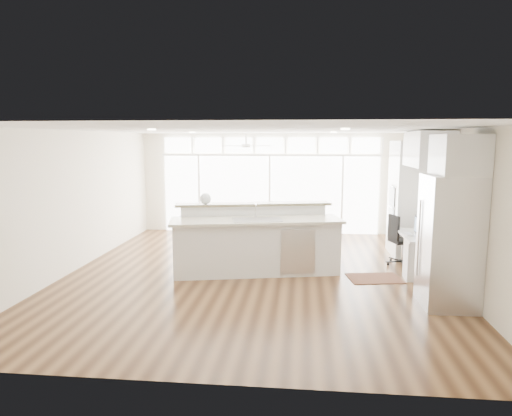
# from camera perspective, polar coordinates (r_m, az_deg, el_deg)

# --- Properties ---
(floor) EXTENTS (7.00, 8.00, 0.02)m
(floor) POSITION_cam_1_polar(r_m,az_deg,el_deg) (8.76, -0.22, -8.26)
(floor) COLOR #3F2513
(floor) RESTS_ON ground
(ceiling) EXTENTS (7.00, 8.00, 0.02)m
(ceiling) POSITION_cam_1_polar(r_m,az_deg,el_deg) (8.39, -0.24, 9.75)
(ceiling) COLOR white
(ceiling) RESTS_ON wall_back
(wall_back) EXTENTS (7.00, 0.04, 2.70)m
(wall_back) POSITION_cam_1_polar(r_m,az_deg,el_deg) (12.43, 1.75, 3.10)
(wall_back) COLOR white
(wall_back) RESTS_ON floor
(wall_front) EXTENTS (7.00, 0.04, 2.70)m
(wall_front) POSITION_cam_1_polar(r_m,az_deg,el_deg) (4.58, -5.62, -6.25)
(wall_front) COLOR white
(wall_front) RESTS_ON floor
(wall_left) EXTENTS (0.04, 8.00, 2.70)m
(wall_left) POSITION_cam_1_polar(r_m,az_deg,el_deg) (9.50, -21.71, 0.84)
(wall_left) COLOR white
(wall_left) RESTS_ON floor
(wall_right) EXTENTS (0.04, 8.00, 2.70)m
(wall_right) POSITION_cam_1_polar(r_m,az_deg,el_deg) (8.82, 23.02, 0.22)
(wall_right) COLOR white
(wall_right) RESTS_ON floor
(glass_wall) EXTENTS (5.80, 0.06, 2.08)m
(glass_wall) POSITION_cam_1_polar(r_m,az_deg,el_deg) (12.40, 1.72, 1.69)
(glass_wall) COLOR white
(glass_wall) RESTS_ON wall_back
(transom_row) EXTENTS (5.90, 0.06, 0.40)m
(transom_row) POSITION_cam_1_polar(r_m,az_deg,el_deg) (12.32, 1.75, 7.85)
(transom_row) COLOR white
(transom_row) RESTS_ON wall_back
(desk_window) EXTENTS (0.04, 0.85, 0.85)m
(desk_window) POSITION_cam_1_polar(r_m,az_deg,el_deg) (9.06, 22.30, 1.74)
(desk_window) COLOR white
(desk_window) RESTS_ON wall_right
(ceiling_fan) EXTENTS (1.16, 1.16, 0.32)m
(ceiling_fan) POSITION_cam_1_polar(r_m,az_deg,el_deg) (11.23, -1.25, 8.30)
(ceiling_fan) COLOR white
(ceiling_fan) RESTS_ON ceiling
(recessed_lights) EXTENTS (3.40, 3.00, 0.02)m
(recessed_lights) POSITION_cam_1_polar(r_m,az_deg,el_deg) (8.59, -0.09, 9.59)
(recessed_lights) COLOR white
(recessed_lights) RESTS_ON ceiling
(oven_cabinet) EXTENTS (0.64, 1.20, 2.50)m
(oven_cabinet) POSITION_cam_1_polar(r_m,az_deg,el_deg) (10.47, 18.40, 1.11)
(oven_cabinet) COLOR white
(oven_cabinet) RESTS_ON floor
(desk_nook) EXTENTS (0.72, 1.30, 0.76)m
(desk_nook) POSITION_cam_1_polar(r_m,az_deg,el_deg) (9.18, 19.91, -5.48)
(desk_nook) COLOR white
(desk_nook) RESTS_ON floor
(upper_cabinets) EXTENTS (0.64, 1.30, 0.64)m
(upper_cabinets) POSITION_cam_1_polar(r_m,az_deg,el_deg) (8.94, 20.80, 6.88)
(upper_cabinets) COLOR white
(upper_cabinets) RESTS_ON wall_right
(refrigerator) EXTENTS (0.76, 0.90, 2.00)m
(refrigerator) POSITION_cam_1_polar(r_m,az_deg,el_deg) (7.49, 23.01, -3.87)
(refrigerator) COLOR silver
(refrigerator) RESTS_ON floor
(fridge_cabinet) EXTENTS (0.64, 0.90, 0.60)m
(fridge_cabinet) POSITION_cam_1_polar(r_m,az_deg,el_deg) (7.35, 24.05, 6.09)
(fridge_cabinet) COLOR white
(fridge_cabinet) RESTS_ON wall_right
(framed_photos) EXTENTS (0.06, 0.22, 0.80)m
(framed_photos) POSITION_cam_1_polar(r_m,az_deg,el_deg) (9.67, 21.23, 1.29)
(framed_photos) COLOR black
(framed_photos) RESTS_ON wall_right
(kitchen_island) EXTENTS (3.40, 1.85, 1.28)m
(kitchen_island) POSITION_cam_1_polar(r_m,az_deg,el_deg) (8.67, 0.04, -4.00)
(kitchen_island) COLOR white
(kitchen_island) RESTS_ON floor
(rug) EXTENTS (1.04, 0.82, 0.01)m
(rug) POSITION_cam_1_polar(r_m,az_deg,el_deg) (8.73, 14.59, -8.50)
(rug) COLOR #391B12
(rug) RESTS_ON floor
(office_chair) EXTENTS (0.65, 0.62, 1.02)m
(office_chair) POSITION_cam_1_polar(r_m,az_deg,el_deg) (9.70, 17.87, -3.86)
(office_chair) COLOR black
(office_chair) RESTS_ON floor
(fishbowl) EXTENTS (0.26, 0.26, 0.22)m
(fishbowl) POSITION_cam_1_polar(r_m,az_deg,el_deg) (8.89, -6.33, 1.17)
(fishbowl) COLOR silver
(fishbowl) RESTS_ON kitchen_island
(monitor) EXTENTS (0.10, 0.44, 0.36)m
(monitor) POSITION_cam_1_polar(r_m,az_deg,el_deg) (9.04, 19.59, -2.03)
(monitor) COLOR black
(monitor) RESTS_ON desk_nook
(keyboard) EXTENTS (0.14, 0.34, 0.02)m
(keyboard) POSITION_cam_1_polar(r_m,az_deg,el_deg) (9.04, 18.49, -3.10)
(keyboard) COLOR silver
(keyboard) RESTS_ON desk_nook
(potted_plant) EXTENTS (0.25, 0.28, 0.21)m
(potted_plant) POSITION_cam_1_polar(r_m,az_deg,el_deg) (10.39, 18.75, 8.54)
(potted_plant) COLOR #375A26
(potted_plant) RESTS_ON oven_cabinet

